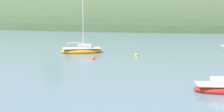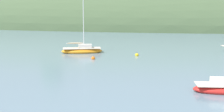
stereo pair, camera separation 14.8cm
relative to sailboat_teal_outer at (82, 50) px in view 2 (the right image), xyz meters
The scene contains 4 objects.
far_shoreline_hill 51.23m from the sailboat_teal_outer, 111.60° to the left, with size 150.00×36.00×28.93m.
sailboat_teal_outer is the anchor object (origin of this frame).
mooring_buoy_channel 7.41m from the sailboat_teal_outer, ahead, with size 0.44×0.44×0.54m.
mooring_buoy_outer 5.15m from the sailboat_teal_outer, 56.22° to the right, with size 0.44×0.44×0.54m.
Camera 2 is at (7.36, -9.59, 6.28)m, focal length 49.86 mm.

